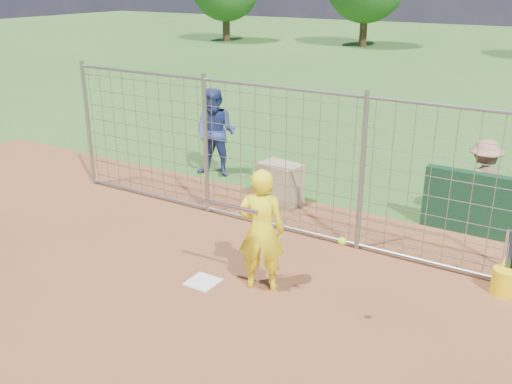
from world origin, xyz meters
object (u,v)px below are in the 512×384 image
Objects in this scene: bystander_a at (216,133)px; equipment_bin at (280,183)px; batter at (261,231)px; bucket_with_bats at (505,278)px; bystander_c at (482,184)px.

bystander_a is 2.43× the size of equipment_bin.
batter reaches higher than bucket_with_bats.
bystander_a is 2.22m from equipment_bin.
bystander_c is at bearing -142.68° from batter.
equipment_bin is at bearing -88.51° from batter.
bystander_a is 1.22× the size of bystander_c.
batter is at bearing -58.95° from bystander_a.
bucket_with_bats is at bearing 75.20° from bystander_c.
bystander_a reaches higher than bucket_with_bats.
equipment_bin is at bearing -21.72° from bystander_c.
bucket_with_bats is at bearing -29.39° from bystander_a.
equipment_bin is (2.02, -0.72, -0.57)m from bystander_a.
batter is 3.33m from equipment_bin.
bystander_c is 1.63× the size of bucket_with_bats.
bystander_c is 3.67m from equipment_bin.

